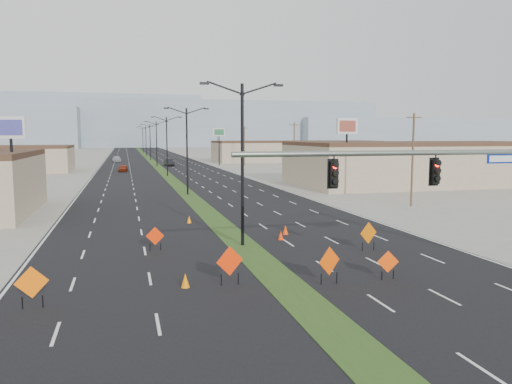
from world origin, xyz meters
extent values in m
plane|color=gray|center=(0.00, 0.00, 0.00)|extent=(600.00, 600.00, 0.00)
cube|color=black|center=(0.00, 100.00, 0.00)|extent=(25.00, 400.00, 0.02)
cube|color=#244418|center=(0.00, 100.00, 0.00)|extent=(2.00, 400.00, 0.04)
cube|color=tan|center=(34.00, 45.00, 2.75)|extent=(36.00, 18.00, 5.50)
cube|color=tan|center=(38.00, 110.00, 2.50)|extent=(44.00, 16.00, 5.00)
cube|color=#80909F|center=(40.00, 300.00, 14.00)|extent=(220.00, 50.00, 28.00)
cube|color=#80909F|center=(180.00, 290.00, 9.00)|extent=(160.00, 50.00, 18.00)
cube|color=#80909F|center=(-30.00, 320.00, 16.00)|extent=(140.00, 50.00, 32.00)
cylinder|color=slate|center=(5.20, 2.00, 6.10)|extent=(16.00, 0.24, 0.24)
cube|color=navy|center=(10.40, 1.98, 5.78)|extent=(1.90, 0.04, 0.45)
cube|color=black|center=(1.70, 2.00, 5.22)|extent=(0.50, 0.28, 1.30)
sphere|color=#FF0C05|center=(1.70, 1.84, 5.57)|extent=(0.22, 0.22, 0.22)
cube|color=black|center=(6.70, 2.00, 5.22)|extent=(0.50, 0.28, 1.30)
sphere|color=#FF0C05|center=(6.70, 1.84, 5.57)|extent=(0.22, 0.22, 0.22)
cylinder|color=black|center=(0.00, 12.00, 5.00)|extent=(0.20, 0.20, 10.00)
cube|color=black|center=(-2.30, 12.00, 9.95)|extent=(0.55, 0.24, 0.14)
cube|color=black|center=(2.30, 12.00, 9.95)|extent=(0.55, 0.24, 0.14)
cylinder|color=black|center=(0.00, 40.00, 5.00)|extent=(0.20, 0.20, 10.00)
cube|color=black|center=(-2.30, 40.00, 9.95)|extent=(0.55, 0.24, 0.14)
cube|color=black|center=(2.30, 40.00, 9.95)|extent=(0.55, 0.24, 0.14)
cylinder|color=black|center=(0.00, 68.00, 5.00)|extent=(0.20, 0.20, 10.00)
cube|color=black|center=(-2.30, 68.00, 9.95)|extent=(0.55, 0.24, 0.14)
cube|color=black|center=(2.30, 68.00, 9.95)|extent=(0.55, 0.24, 0.14)
cylinder|color=black|center=(0.00, 96.00, 5.00)|extent=(0.20, 0.20, 10.00)
cube|color=black|center=(-2.30, 96.00, 9.95)|extent=(0.55, 0.24, 0.14)
cube|color=black|center=(2.30, 96.00, 9.95)|extent=(0.55, 0.24, 0.14)
cylinder|color=black|center=(0.00, 124.00, 5.00)|extent=(0.20, 0.20, 10.00)
cube|color=black|center=(-2.30, 124.00, 9.95)|extent=(0.55, 0.24, 0.14)
cube|color=black|center=(2.30, 124.00, 9.95)|extent=(0.55, 0.24, 0.14)
cylinder|color=black|center=(0.00, 152.00, 5.00)|extent=(0.20, 0.20, 10.00)
cube|color=black|center=(-2.30, 152.00, 9.95)|extent=(0.55, 0.24, 0.14)
cube|color=black|center=(2.30, 152.00, 9.95)|extent=(0.55, 0.24, 0.14)
cylinder|color=black|center=(0.00, 180.00, 5.00)|extent=(0.20, 0.20, 10.00)
cube|color=black|center=(-2.30, 180.00, 9.95)|extent=(0.55, 0.24, 0.14)
cube|color=black|center=(2.30, 180.00, 9.95)|extent=(0.55, 0.24, 0.14)
cylinder|color=#4C3823|center=(20.00, 25.00, 4.50)|extent=(0.20, 0.20, 9.00)
cube|color=#4C3823|center=(20.00, 25.00, 8.60)|extent=(1.60, 0.10, 0.10)
cylinder|color=#4C3823|center=(20.00, 60.00, 4.50)|extent=(0.20, 0.20, 9.00)
cube|color=#4C3823|center=(20.00, 60.00, 8.60)|extent=(1.60, 0.10, 0.10)
cylinder|color=#4C3823|center=(20.00, 95.00, 4.50)|extent=(0.20, 0.20, 9.00)
cube|color=#4C3823|center=(20.00, 95.00, 8.60)|extent=(1.60, 0.10, 0.10)
cylinder|color=#4C3823|center=(20.00, 130.00, 4.50)|extent=(0.20, 0.20, 9.00)
cube|color=#4C3823|center=(20.00, 130.00, 8.60)|extent=(1.60, 0.10, 0.10)
imported|color=maroon|center=(-7.34, 80.59, 0.67)|extent=(1.94, 4.06, 1.34)
imported|color=black|center=(2.78, 96.66, 0.80)|extent=(1.98, 4.94, 1.60)
imported|color=#A0A5A9|center=(-9.03, 118.13, 0.73)|extent=(2.36, 5.18, 1.47)
cube|color=#FF6605|center=(-10.72, 3.00, 1.08)|extent=(1.27, 0.35, 1.30)
cylinder|color=black|center=(-11.10, 3.00, 0.27)|extent=(0.05, 0.05, 0.54)
cylinder|color=black|center=(-10.34, 3.00, 0.27)|extent=(0.05, 0.05, 0.54)
cube|color=#FF3105|center=(-2.47, 4.06, 1.14)|extent=(1.32, 0.45, 1.37)
cylinder|color=black|center=(-2.87, 4.06, 0.29)|extent=(0.05, 0.05, 0.57)
cylinder|color=black|center=(-2.07, 4.06, 0.29)|extent=(0.05, 0.05, 0.57)
cube|color=#F83005|center=(-5.38, 11.99, 0.90)|extent=(1.07, 0.28, 1.09)
cylinder|color=black|center=(-5.69, 11.99, 0.23)|extent=(0.05, 0.05, 0.45)
cylinder|color=black|center=(-5.06, 11.99, 0.23)|extent=(0.05, 0.05, 0.45)
cube|color=#F34B05|center=(2.00, 3.00, 1.11)|extent=(1.23, 0.59, 1.34)
cylinder|color=black|center=(1.61, 3.00, 0.28)|extent=(0.05, 0.05, 0.56)
cylinder|color=black|center=(2.39, 3.00, 0.28)|extent=(0.05, 0.05, 0.56)
cube|color=#FF4705|center=(5.02, 3.00, 0.88)|extent=(1.05, 0.22, 1.06)
cylinder|color=black|center=(4.71, 3.00, 0.22)|extent=(0.05, 0.05, 0.44)
cylinder|color=black|center=(5.33, 3.00, 0.22)|extent=(0.05, 0.05, 0.44)
cube|color=#D96304|center=(6.96, 8.74, 1.08)|extent=(1.25, 0.43, 1.30)
cylinder|color=black|center=(6.58, 8.74, 0.27)|extent=(0.05, 0.05, 0.54)
cylinder|color=black|center=(7.34, 8.74, 0.27)|extent=(0.05, 0.05, 0.54)
cone|color=orange|center=(-4.50, 4.19, 0.34)|extent=(0.47, 0.47, 0.67)
cone|color=#EF3205|center=(2.84, 13.03, 0.31)|extent=(0.43, 0.43, 0.61)
cone|color=#FF3905|center=(3.69, 14.65, 0.34)|extent=(0.44, 0.44, 0.68)
cone|color=orange|center=(-2.23, 20.90, 0.30)|extent=(0.39, 0.39, 0.60)
cylinder|color=black|center=(-16.16, 27.86, 3.49)|extent=(0.24, 0.24, 6.99)
cube|color=white|center=(-16.16, 27.86, 7.54)|extent=(2.70, 1.30, 1.84)
cube|color=#4647A9|center=(-16.16, 27.66, 7.54)|extent=(2.08, 0.83, 1.29)
cylinder|color=black|center=(20.28, 40.52, 3.74)|extent=(0.24, 0.24, 7.47)
cube|color=white|center=(20.28, 40.52, 8.06)|extent=(2.97, 0.78, 1.97)
cube|color=#994133|center=(20.28, 40.32, 8.06)|extent=(2.34, 0.40, 1.38)
cylinder|color=black|center=(14.23, 96.21, 3.55)|extent=(0.24, 0.24, 7.09)
cube|color=white|center=(14.23, 96.21, 7.65)|extent=(2.70, 1.45, 1.87)
cube|color=#2F7646|center=(14.23, 96.01, 7.65)|extent=(2.07, 0.95, 1.31)
camera|label=1|loc=(-7.00, -17.87, 6.87)|focal=35.00mm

